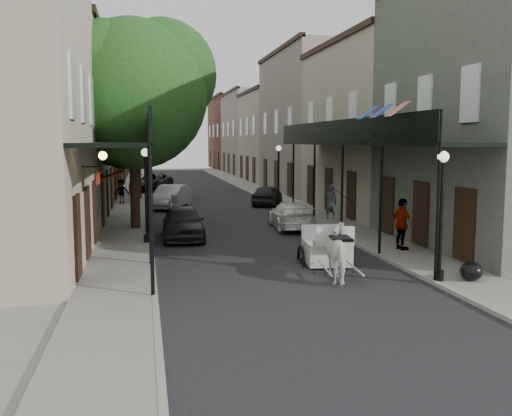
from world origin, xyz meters
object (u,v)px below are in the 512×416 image
horse (342,253)px  car_left_near (183,222)px  tree_far (142,116)px  lamppost_right_far (279,174)px  lamppost_right_near (441,214)px  pedestrian_sidewalk_left (122,191)px  car_right_far (267,195)px  tree_near (141,89)px  carriage (324,231)px  pedestrian_walking (175,211)px  car_left_far (151,182)px  lamppost_left (146,194)px  pedestrian_sidewalk_right (402,224)px  car_right_near (291,215)px  car_left_mid (171,197)px

horse → car_left_near: horse is taller
tree_far → lamppost_right_far: size_ratio=2.32×
lamppost_right_near → pedestrian_sidewalk_left: bearing=113.2°
car_left_near → car_right_far: 13.40m
tree_near → carriage: bearing=-55.2°
carriage → pedestrian_walking: 10.11m
carriage → horse: bearing=-90.0°
horse → car_right_far: horse is taller
horse → car_left_far: horse is taller
tree_near → lamppost_right_far: tree_near is taller
lamppost_right_far → pedestrian_sidewalk_left: lamppost_right_far is taller
lamppost_left → pedestrian_sidewalk_right: lamppost_left is taller
lamppost_right_far → pedestrian_sidewalk_right: size_ratio=1.95×
pedestrian_sidewalk_left → pedestrian_sidewalk_right: (10.72, -18.14, 0.17)m
lamppost_right_far → pedestrian_sidewalk_left: 10.15m
horse → tree_far: bearing=-70.8°
car_right_near → car_right_far: size_ratio=1.12×
lamppost_left → car_right_near: (6.70, 3.04, -1.42)m
pedestrian_walking → car_right_near: bearing=-39.8°
tree_near → car_left_far: size_ratio=1.74×
car_left_near → car_right_far: car_left_near is taller
tree_far → pedestrian_sidewalk_left: tree_far is taller
pedestrian_sidewalk_left → car_left_far: size_ratio=0.28×
car_left_mid → pedestrian_sidewalk_left: bearing=163.8°
lamppost_right_far → car_left_near: lamppost_right_far is taller
car_left_mid → pedestrian_sidewalk_right: bearing=-42.6°
carriage → pedestrian_sidewalk_left: carriage is taller
lamppost_right_near → car_right_near: lamppost_right_near is taller
lamppost_right_near → pedestrian_sidewalk_right: bearing=77.5°
tree_far → lamppost_right_far: tree_far is taller
pedestrian_sidewalk_right → car_left_mid: pedestrian_sidewalk_right is taller
tree_far → car_right_far: (7.85, -5.18, -5.17)m
tree_far → car_left_far: (0.65, 6.05, -5.07)m
horse → pedestrian_sidewalk_right: bearing=-129.0°
pedestrian_sidewalk_right → car_left_far: size_ratio=0.34×
pedestrian_walking → pedestrian_sidewalk_left: (-2.87, 10.11, 0.11)m
tree_far → car_right_near: size_ratio=1.98×
lamppost_left → pedestrian_sidewalk_right: 9.88m
pedestrian_walking → carriage: bearing=-87.0°
lamppost_right_far → car_left_near: (-6.70, -10.88, -1.34)m
tree_near → lamppost_right_far: bearing=43.3°
horse → car_left_near: 9.10m
car_right_far → tree_near: bearing=70.5°
pedestrian_sidewalk_right → pedestrian_walking: bearing=33.5°
pedestrian_sidewalk_right → lamppost_left: bearing=58.6°
horse → car_left_far: (-5.11, 31.23, -0.06)m
horse → car_right_near: bearing=-89.8°
lamppost_left → car_right_far: 15.17m
lamppost_right_near → lamppost_left: bearing=135.7°
pedestrian_sidewalk_left → car_left_far: pedestrian_sidewalk_left is taller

